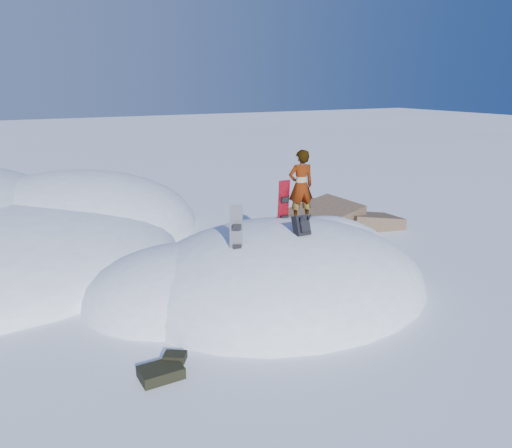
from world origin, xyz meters
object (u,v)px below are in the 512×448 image
snowboard_dark (236,239)px  backpack (302,226)px  person (301,186)px  snowboard_red (283,211)px

snowboard_dark → backpack: bearing=22.8°
snowboard_dark → person: person is taller
backpack → snowboard_dark: bearing=174.9°
backpack → person: 1.64m
snowboard_dark → backpack: size_ratio=2.69×
snowboard_red → backpack: 1.55m
backpack → snowboard_red: bearing=75.0°
snowboard_red → backpack: size_ratio=2.96×
snowboard_red → backpack: (-0.43, -1.49, 0.06)m
snowboard_dark → backpack: snowboard_dark is taller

